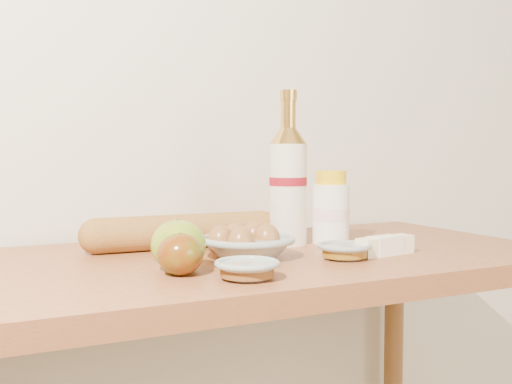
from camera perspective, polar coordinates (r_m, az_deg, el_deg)
back_wall at (r=1.51m, az=-6.26°, el=11.50°), size 3.50×0.02×2.60m
table at (r=1.24m, az=-0.63°, el=-11.21°), size 1.20×0.60×0.90m
bourbon_bottle at (r=1.33m, az=2.87°, el=0.87°), size 0.10×0.10×0.32m
cream_bottle at (r=1.35m, az=6.68°, el=-1.58°), size 0.10×0.10×0.15m
egg_bowl at (r=1.18m, az=-0.86°, el=-4.63°), size 0.22×0.22×0.06m
baguette at (r=1.29m, az=-6.47°, el=-3.49°), size 0.41×0.09×0.07m
apple_yellowgreen at (r=1.06m, az=-6.92°, el=-4.71°), size 0.12×0.12×0.08m
apple_redgreen_front at (r=1.02m, az=-6.73°, el=-5.52°), size 0.08×0.08×0.07m
sugar_bowl at (r=0.99m, az=-0.80°, el=-6.88°), size 0.12×0.12×0.03m
syrup_bowl at (r=1.17m, az=7.87°, el=-5.19°), size 0.13×0.13×0.03m
butter_stick at (r=1.23m, az=11.40°, el=-4.71°), size 0.13×0.05×0.04m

